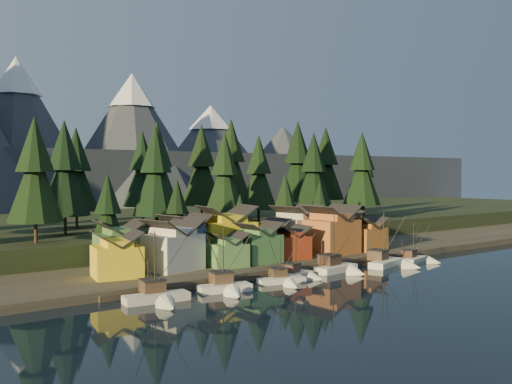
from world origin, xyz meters
TOP-DOWN VIEW (x-y plane):
  - ground at (0.00, 0.00)m, footprint 500.00×500.00m
  - shore_strip at (0.00, 40.00)m, footprint 400.00×50.00m
  - hillside at (0.00, 90.00)m, footprint 420.00×100.00m
  - dock at (0.00, 16.50)m, footprint 80.00×4.00m
  - mountain_ridge at (-4.20, 213.59)m, footprint 560.00×190.00m
  - boat_0 at (-32.69, 8.80)m, footprint 10.91×11.64m
  - boat_1 at (-20.02, 8.76)m, footprint 9.82×10.46m
  - boat_2 at (-7.55, 8.68)m, footprint 9.51×9.97m
  - boat_3 at (-1.30, 11.00)m, footprint 8.49×8.99m
  - boat_4 at (9.26, 10.87)m, footprint 10.45×11.19m
  - boat_5 at (23.23, 9.36)m, footprint 11.57×12.11m
  - boat_6 at (33.09, 9.58)m, footprint 8.85×9.27m
  - house_front_0 at (-32.27, 25.78)m, footprint 9.55×9.20m
  - house_front_1 at (-20.56, 26.61)m, footprint 11.10×10.80m
  - house_front_2 at (-9.95, 23.51)m, footprint 7.91×7.96m
  - house_front_3 at (-1.87, 24.04)m, footprint 8.34×7.96m
  - house_front_4 at (7.33, 24.27)m, footprint 8.28×8.71m
  - house_front_5 at (19.95, 24.31)m, footprint 11.06×10.14m
  - house_front_6 at (30.64, 23.19)m, footprint 8.09×7.66m
  - house_back_0 at (-28.28, 33.75)m, footprint 9.72×9.43m
  - house_back_1 at (-13.65, 33.89)m, footprint 9.75×9.85m
  - house_back_2 at (-4.41, 31.94)m, footprint 12.53×11.81m
  - house_back_3 at (6.86, 31.22)m, footprint 9.30×8.61m
  - house_back_4 at (17.21, 33.48)m, footprint 11.14×10.81m
  - house_back_5 at (32.03, 32.47)m, footprint 8.80×8.89m
  - tree_hill_2 at (-40.00, 48.00)m, footprint 11.03×11.03m
  - tree_hill_3 at (-30.00, 60.00)m, footprint 11.34×11.34m
  - tree_hill_4 at (-22.00, 75.00)m, footprint 11.20×11.20m
  - tree_hill_5 at (-12.00, 50.00)m, footprint 10.90×10.90m
  - tree_hill_6 at (-4.00, 65.00)m, footprint 11.95×11.95m
  - tree_hill_7 at (6.00, 48.00)m, footprint 10.46×10.46m
  - tree_hill_8 at (14.00, 72.00)m, footprint 12.21×12.21m
  - tree_hill_9 at (22.00, 55.00)m, footprint 10.64×10.64m
  - tree_hill_10 at (30.00, 80.00)m, footprint 13.53×13.53m
  - tree_hill_11 at (38.00, 50.00)m, footprint 11.08×11.08m
  - tree_hill_12 at (46.00, 66.00)m, footprint 13.13×13.13m
  - tree_hill_13 at (56.00, 48.00)m, footprint 11.46×11.46m
  - tree_hill_14 at (64.00, 72.00)m, footprint 12.90×12.90m
  - tree_hill_15 at (0.00, 82.00)m, footprint 11.43×11.43m
  - tree_hill_17 at (68.00, 58.00)m, footprint 9.68×9.68m
  - tree_shore_0 at (-28.00, 40.00)m, footprint 8.01×8.01m
  - tree_shore_1 at (-12.00, 40.00)m, footprint 7.48×7.48m
  - tree_shore_2 at (5.00, 40.00)m, footprint 5.91×5.91m
  - tree_shore_3 at (19.00, 40.00)m, footprint 8.01×8.01m
  - tree_shore_4 at (31.00, 40.00)m, footprint 7.09×7.09m

SIDE VIEW (x-z plane):
  - ground at x=0.00m, z-range 0.00..0.00m
  - dock at x=0.00m, z-range 0.00..1.00m
  - shore_strip at x=0.00m, z-range 0.00..1.50m
  - boat_2 at x=-7.55m, z-range -3.13..6.74m
  - boat_6 at x=33.09m, z-range -3.06..6.81m
  - boat_3 at x=-1.30m, z-range -3.07..7.08m
  - boat_0 at x=-32.69m, z-range -3.83..8.54m
  - boat_1 at x=-20.02m, z-range -3.64..8.51m
  - boat_5 at x=23.23m, z-range -3.99..8.89m
  - boat_4 at x=9.26m, z-range -3.87..8.94m
  - hillside at x=0.00m, z-range 0.00..6.00m
  - house_front_2 at x=-9.95m, z-range 1.67..8.51m
  - house_front_4 at x=7.33m, z-range 1.68..8.80m
  - house_front_6 at x=30.64m, z-range 1.70..9.65m
  - house_back_3 at x=6.86m, z-range 1.71..9.88m
  - house_front_0 at x=-32.27m, z-range 1.71..9.93m
  - house_front_3 at x=-1.87m, z-range 1.71..10.11m
  - house_back_5 at x=32.03m, z-range 1.72..10.74m
  - house_back_0 at x=-28.28m, z-range 1.74..11.19m
  - house_front_1 at x=-20.56m, z-range 1.75..11.61m
  - house_back_1 at x=-13.65m, z-range 1.75..11.75m
  - house_back_4 at x=17.21m, z-range 1.77..12.57m
  - house_front_5 at x=19.95m, z-range 1.78..12.94m
  - house_back_2 at x=-4.41m, z-range 1.79..13.37m
  - tree_shore_2 at x=5.00m, z-range 2.13..15.89m
  - tree_shore_4 at x=31.00m, z-range 2.26..18.77m
  - tree_shore_1 at x=-12.00m, z-range 2.30..19.73m
  - tree_shore_0 at x=-28.00m, z-range 2.36..21.03m
  - tree_shore_3 at x=19.00m, z-range 2.36..21.03m
  - tree_hill_17 at x=68.00m, z-range 7.05..29.60m
  - tree_hill_7 at x=6.00m, z-range 7.14..31.51m
  - tree_hill_9 at x=22.00m, z-range 7.16..31.95m
  - tree_hill_5 at x=-12.00m, z-range 7.18..32.57m
  - tree_hill_2 at x=-40.00m, z-range 7.20..32.88m
  - tree_hill_11 at x=38.00m, z-range 7.20..33.00m
  - tree_hill_4 at x=-22.00m, z-range 7.22..33.31m
  - tree_hill_3 at x=-30.00m, z-range 7.23..33.64m
  - tree_hill_15 at x=0.00m, z-range 7.24..33.87m
  - tree_hill_13 at x=56.00m, z-range 7.25..33.95m
  - tree_hill_6 at x=-4.00m, z-range 7.30..35.15m
  - tree_hill_8 at x=14.00m, z-range 7.33..35.76m
  - tree_hill_14 at x=64.00m, z-range 7.41..37.46m
  - tree_hill_12 at x=46.00m, z-range 7.43..38.03m
  - tree_hill_10 at x=30.00m, z-range 7.47..38.99m
  - mountain_ridge at x=-4.20m, z-range -18.94..71.06m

